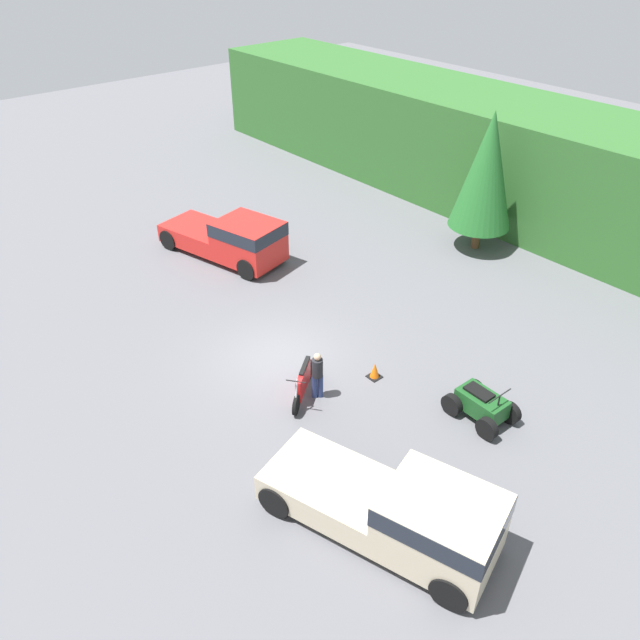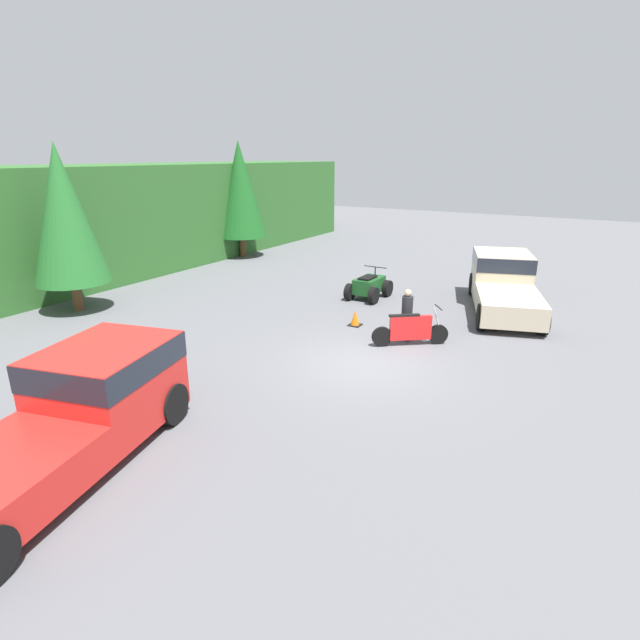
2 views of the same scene
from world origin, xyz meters
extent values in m
plane|color=#5B5B60|center=(0.00, 0.00, 0.00)|extent=(80.00, 80.00, 0.00)
cube|color=#2D6028|center=(0.00, 16.00, 2.56)|extent=(44.00, 6.00, 5.11)
cylinder|color=brown|center=(-0.80, 11.52, 0.54)|extent=(0.36, 0.36, 1.08)
cone|color=#236628|center=(-0.80, 11.52, 3.55)|extent=(2.65, 2.65, 4.93)
cube|color=red|center=(-5.96, 3.00, 1.09)|extent=(2.99, 2.64, 1.69)
cube|color=#1E232D|center=(-5.96, 3.00, 1.65)|extent=(3.01, 2.66, 0.54)
cube|color=red|center=(-8.72, 2.32, 0.63)|extent=(3.54, 2.77, 0.76)
cylinder|color=black|center=(-5.51, 4.10, 0.45)|extent=(0.94, 0.49, 0.90)
cylinder|color=black|center=(-5.05, 2.24, 0.45)|extent=(0.94, 0.49, 0.90)
cylinder|color=black|center=(-9.91, 3.01, 0.45)|extent=(0.94, 0.49, 0.90)
cylinder|color=black|center=(-9.45, 1.15, 0.45)|extent=(0.94, 0.49, 0.90)
cube|color=beige|center=(8.47, -1.87, 1.09)|extent=(3.10, 2.76, 1.69)
cube|color=#1E232D|center=(8.47, -1.87, 1.65)|extent=(3.12, 2.78, 0.54)
cube|color=beige|center=(5.72, -2.73, 0.63)|extent=(3.65, 2.93, 0.76)
cylinder|color=black|center=(8.87, -0.75, 0.45)|extent=(0.94, 0.53, 0.90)
cylinder|color=black|center=(9.44, -2.57, 0.45)|extent=(0.94, 0.53, 0.90)
cylinder|color=black|center=(4.48, -2.11, 0.45)|extent=(0.94, 0.53, 0.90)
cylinder|color=black|center=(5.05, -3.94, 0.45)|extent=(0.94, 0.53, 0.90)
cylinder|color=black|center=(2.50, -1.26, 0.31)|extent=(0.45, 0.56, 0.62)
cylinder|color=black|center=(1.44, 0.15, 0.31)|extent=(0.45, 0.56, 0.62)
cube|color=red|center=(1.97, -0.56, 0.56)|extent=(0.90, 1.12, 0.75)
cylinder|color=#B7B7BC|center=(2.47, -1.22, 0.75)|extent=(0.23, 0.28, 0.85)
cylinder|color=black|center=(2.47, -1.22, 1.18)|extent=(0.50, 0.39, 0.04)
cube|color=black|center=(1.84, -0.39, 0.96)|extent=(0.68, 0.84, 0.06)
cylinder|color=black|center=(6.84, 3.28, 0.34)|extent=(0.68, 0.24, 0.67)
cylinder|color=black|center=(6.81, 2.22, 0.34)|extent=(0.68, 0.24, 0.67)
cylinder|color=black|center=(5.54, 3.31, 0.34)|extent=(0.68, 0.24, 0.67)
cylinder|color=black|center=(5.51, 2.26, 0.34)|extent=(0.68, 0.24, 0.67)
cube|color=#194C1E|center=(6.18, 2.77, 0.55)|extent=(1.47, 0.85, 0.59)
cylinder|color=black|center=(6.71, 2.75, 1.02)|extent=(0.05, 0.05, 0.35)
cylinder|color=black|center=(6.71, 2.75, 1.19)|extent=(0.06, 0.99, 0.04)
cube|color=black|center=(6.02, 2.77, 0.88)|extent=(0.85, 0.49, 0.08)
cylinder|color=navy|center=(2.38, -0.21, 0.41)|extent=(0.24, 0.24, 0.82)
cylinder|color=navy|center=(2.27, -0.36, 0.41)|extent=(0.24, 0.24, 0.82)
cylinder|color=#232328|center=(2.33, -0.29, 1.12)|extent=(0.47, 0.47, 0.61)
sphere|color=tan|center=(2.33, -0.29, 1.54)|extent=(0.31, 0.31, 0.22)
cube|color=black|center=(2.80, 1.72, 0.01)|extent=(0.42, 0.42, 0.03)
cone|color=orange|center=(2.80, 1.72, 0.28)|extent=(0.32, 0.32, 0.55)
camera|label=1|loc=(13.59, -9.78, 12.78)|focal=35.00mm
camera|label=2|loc=(-11.77, -5.35, 5.54)|focal=28.00mm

